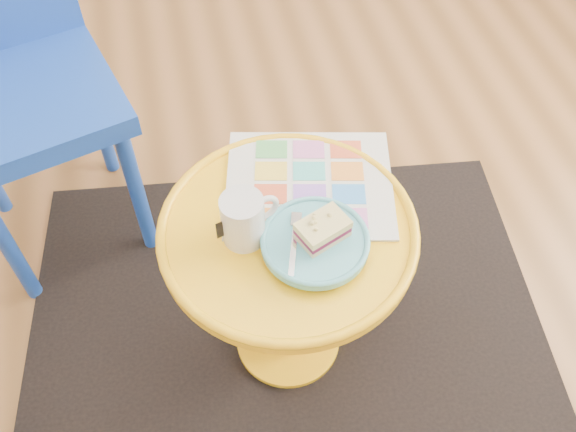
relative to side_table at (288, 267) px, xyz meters
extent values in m
plane|color=brown|center=(-0.25, 0.03, -0.34)|extent=(4.00, 4.00, 0.00)
cube|color=black|center=(0.00, 0.00, -0.34)|extent=(1.43, 1.26, 0.01)
cylinder|color=yellow|center=(0.00, 0.00, -0.33)|extent=(0.26, 0.26, 0.02)
cylinder|color=yellow|center=(0.00, 0.00, -0.11)|extent=(0.08, 0.08, 0.43)
cylinder|color=yellow|center=(0.00, 0.00, 0.12)|extent=(0.50, 0.50, 0.03)
cylinder|color=#1941A7|center=(-0.62, 0.29, -0.13)|extent=(0.04, 0.04, 0.44)
cylinder|color=#1941A7|center=(-0.30, 0.38, -0.13)|extent=(0.04, 0.04, 0.44)
cylinder|color=#1941A7|center=(-0.39, 0.70, -0.13)|extent=(0.04, 0.04, 0.44)
cube|color=#1941A7|center=(-0.51, 0.49, 0.13)|extent=(0.51, 0.51, 0.05)
cube|color=silver|center=(0.07, 0.10, 0.14)|extent=(0.39, 0.36, 0.01)
cylinder|color=silver|center=(-0.09, 0.00, 0.19)|extent=(0.08, 0.08, 0.11)
torus|color=silver|center=(-0.04, 0.01, 0.19)|extent=(0.06, 0.03, 0.06)
cylinder|color=#D1B78C|center=(-0.09, 0.00, 0.24)|extent=(0.07, 0.07, 0.01)
cylinder|color=#56ABB7|center=(0.04, -0.06, 0.14)|extent=(0.08, 0.08, 0.01)
cylinder|color=#56ABB7|center=(0.04, -0.06, 0.16)|extent=(0.20, 0.20, 0.02)
cube|color=#D3BC8C|center=(0.05, -0.05, 0.17)|extent=(0.11, 0.09, 0.01)
cube|color=maroon|center=(0.05, -0.05, 0.18)|extent=(0.11, 0.09, 0.01)
cube|color=#EADB8C|center=(0.05, -0.05, 0.20)|extent=(0.11, 0.09, 0.02)
cube|color=silver|center=(-0.01, -0.07, 0.17)|extent=(0.04, 0.11, 0.00)
cube|color=silver|center=(0.01, 0.00, 0.17)|extent=(0.03, 0.04, 0.00)
camera|label=1|loc=(-0.16, -0.72, 1.13)|focal=40.00mm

